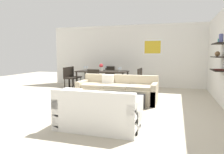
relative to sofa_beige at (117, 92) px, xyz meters
name	(u,v)px	position (x,y,z in m)	size (l,w,h in m)	color
ground_plane	(110,103)	(-0.12, -0.34, -0.29)	(18.00, 18.00, 0.00)	#BCB29E
back_wall_unit	(141,56)	(0.19, 3.19, 1.06)	(8.40, 0.09, 2.70)	silver
right_wall_shelf_unit	(224,57)	(2.91, 0.26, 1.06)	(0.34, 8.20, 2.70)	silver
sofa_beige	(117,92)	(0.00, 0.00, 0.00)	(2.36, 0.90, 0.78)	beige
loveseat_white	(98,113)	(0.29, -2.37, 0.00)	(1.56, 0.90, 0.78)	white
coffee_table	(119,104)	(0.35, -1.10, -0.10)	(1.15, 1.09, 0.38)	black
decorative_bowl	(122,95)	(0.43, -1.08, 0.12)	(0.37, 0.37, 0.06)	#19666B
candle_jar	(129,95)	(0.58, -1.02, 0.13)	(0.08, 0.08, 0.09)	silver
apple_on_coffee_table	(110,94)	(0.10, -1.06, 0.13)	(0.09, 0.09, 0.09)	red
dining_table	(102,72)	(-1.19, 1.98, 0.39)	(2.03, 0.96, 0.75)	black
dining_chair_foot	(94,79)	(-1.19, 1.10, 0.21)	(0.44, 0.44, 0.88)	black
dining_chair_left_near	(69,76)	(-2.61, 1.77, 0.21)	(0.44, 0.44, 0.88)	black
dining_chair_right_far	(138,77)	(0.23, 2.20, 0.21)	(0.44, 0.44, 0.88)	black
dining_chair_right_near	(136,79)	(0.23, 1.77, 0.21)	(0.44, 0.44, 0.88)	black
dining_chair_left_far	(73,75)	(-2.61, 2.20, 0.21)	(0.44, 0.44, 0.88)	black
dining_chair_head	(109,75)	(-1.19, 2.87, 0.21)	(0.44, 0.44, 0.88)	black
wine_glass_left_near	(85,67)	(-1.92, 1.87, 0.59)	(0.07, 0.07, 0.19)	silver
wine_glass_head	(106,67)	(-1.19, 2.40, 0.58)	(0.06, 0.06, 0.18)	silver
wine_glass_right_far	(121,68)	(-0.46, 2.10, 0.57)	(0.07, 0.07, 0.17)	silver
wine_glass_right_near	(119,69)	(-0.46, 1.87, 0.57)	(0.08, 0.08, 0.16)	silver
wine_glass_left_far	(87,67)	(-1.92, 2.10, 0.58)	(0.07, 0.07, 0.17)	silver
centerpiece_vase	(101,67)	(-1.24, 1.97, 0.63)	(0.16, 0.16, 0.29)	silver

